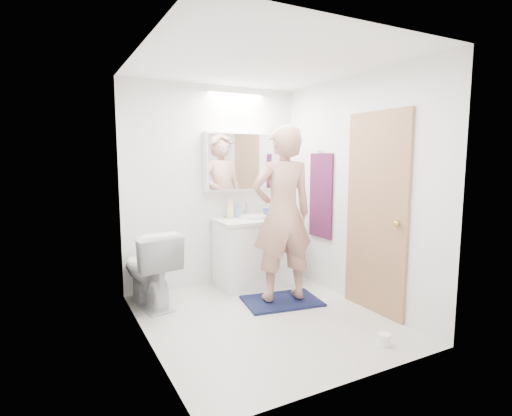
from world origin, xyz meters
TOP-DOWN VIEW (x-y plane):
  - floor at (0.00, 0.00)m, footprint 2.50×2.50m
  - ceiling at (0.00, 0.00)m, footprint 2.50×2.50m
  - wall_back at (0.00, 1.25)m, footprint 2.50×0.00m
  - wall_front at (0.00, -1.25)m, footprint 2.50×0.00m
  - wall_left at (-1.10, 0.00)m, footprint 0.00×2.50m
  - wall_right at (1.10, 0.00)m, footprint 0.00×2.50m
  - vanity_cabinet at (0.41, 0.96)m, footprint 0.90×0.55m
  - countertop at (0.41, 0.96)m, footprint 0.95×0.58m
  - sink_basin at (0.41, 0.99)m, footprint 0.36×0.36m
  - faucet at (0.41, 1.19)m, footprint 0.02×0.02m
  - medicine_cabinet at (0.30, 1.18)m, footprint 0.88×0.14m
  - mirror_panel at (0.30, 1.10)m, footprint 0.84×0.01m
  - toilet at (-0.89, 0.85)m, footprint 0.57×0.86m
  - bath_rug at (0.38, 0.28)m, footprint 0.88×0.67m
  - person at (0.38, 0.28)m, footprint 0.73×0.54m
  - door at (1.08, -0.35)m, footprint 0.04×0.80m
  - door_knob at (1.04, -0.65)m, footprint 0.06×0.06m
  - towel at (1.08, 0.55)m, footprint 0.02×0.42m
  - towel_hook at (1.07, 0.55)m, footprint 0.07×0.02m
  - soap_bottle_a at (0.15, 1.11)m, footprint 0.12×0.12m
  - soap_bottle_b at (0.27, 1.15)m, footprint 0.10×0.10m
  - toothbrush_cup at (0.66, 1.12)m, footprint 0.10×0.10m
  - toilet_paper_roll at (0.62, -0.96)m, footprint 0.11×0.11m

SIDE VIEW (x-z plane):
  - floor at x=0.00m, z-range 0.00..0.00m
  - bath_rug at x=0.38m, z-range 0.00..0.02m
  - toilet_paper_roll at x=0.62m, z-range 0.00..0.10m
  - vanity_cabinet at x=0.41m, z-range 0.00..0.78m
  - toilet at x=-0.89m, z-range 0.00..0.82m
  - countertop at x=0.41m, z-range 0.78..0.82m
  - sink_basin at x=0.41m, z-range 0.82..0.85m
  - toothbrush_cup at x=0.66m, z-range 0.82..0.90m
  - faucet at x=0.41m, z-range 0.82..0.98m
  - soap_bottle_b at x=0.27m, z-range 0.82..0.99m
  - soap_bottle_a at x=0.15m, z-range 0.82..1.07m
  - door_knob at x=1.04m, z-range 0.92..0.98m
  - person at x=0.38m, z-range 0.05..1.88m
  - door at x=1.08m, z-range 0.00..2.00m
  - towel at x=1.08m, z-range 0.60..1.60m
  - wall_back at x=0.00m, z-range -0.05..2.45m
  - wall_front at x=0.00m, z-range -0.05..2.45m
  - wall_left at x=-1.10m, z-range -0.05..2.45m
  - wall_right at x=1.10m, z-range -0.05..2.45m
  - medicine_cabinet at x=0.30m, z-range 1.15..1.85m
  - mirror_panel at x=0.30m, z-range 1.17..1.83m
  - towel_hook at x=1.07m, z-range 1.61..1.63m
  - ceiling at x=0.00m, z-range 2.40..2.40m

